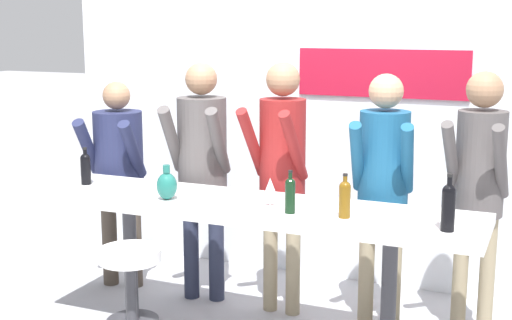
{
  "coord_description": "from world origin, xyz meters",
  "views": [
    {
      "loc": [
        1.71,
        -3.9,
        2.03
      ],
      "look_at": [
        0.0,
        0.1,
        1.19
      ],
      "focal_mm": 50.0,
      "sensor_mm": 36.0,
      "label": 1
    }
  ],
  "objects_px": {
    "tasting_table": "(250,221)",
    "bar_stool": "(131,293)",
    "person_center_right": "(479,174)",
    "wine_glass_0": "(270,186)",
    "person_left": "(202,155)",
    "decorative_vase": "(167,186)",
    "person_center_left": "(282,158)",
    "wine_bottle_2": "(448,205)",
    "wine_bottle_1": "(86,167)",
    "wine_bottle_0": "(345,197)",
    "person_center": "(383,173)",
    "wine_bottle_3": "(290,194)",
    "person_far_left": "(118,163)"
  },
  "relations": [
    {
      "from": "person_center_right",
      "to": "wine_glass_0",
      "type": "relative_size",
      "value": 9.84
    },
    {
      "from": "bar_stool",
      "to": "wine_bottle_2",
      "type": "xyz_separation_m",
      "value": [
        1.67,
        0.5,
        0.57
      ]
    },
    {
      "from": "tasting_table",
      "to": "wine_glass_0",
      "type": "distance_m",
      "value": 0.29
    },
    {
      "from": "bar_stool",
      "to": "wine_bottle_2",
      "type": "bearing_deg",
      "value": 16.64
    },
    {
      "from": "decorative_vase",
      "to": "wine_bottle_3",
      "type": "bearing_deg",
      "value": -0.26
    },
    {
      "from": "wine_bottle_0",
      "to": "bar_stool",
      "type": "bearing_deg",
      "value": -153.71
    },
    {
      "from": "tasting_table",
      "to": "wine_glass_0",
      "type": "xyz_separation_m",
      "value": [
        0.15,
        -0.04,
        0.24
      ]
    },
    {
      "from": "wine_bottle_0",
      "to": "person_center_left",
      "type": "bearing_deg",
      "value": 133.61
    },
    {
      "from": "person_far_left",
      "to": "decorative_vase",
      "type": "bearing_deg",
      "value": -50.67
    },
    {
      "from": "decorative_vase",
      "to": "person_center",
      "type": "bearing_deg",
      "value": 30.87
    },
    {
      "from": "person_center",
      "to": "person_center_right",
      "type": "relative_size",
      "value": 0.98
    },
    {
      "from": "person_left",
      "to": "wine_bottle_2",
      "type": "height_order",
      "value": "person_left"
    },
    {
      "from": "person_left",
      "to": "wine_glass_0",
      "type": "xyz_separation_m",
      "value": [
        0.78,
        -0.62,
        -0.03
      ]
    },
    {
      "from": "wine_bottle_0",
      "to": "wine_glass_0",
      "type": "height_order",
      "value": "wine_bottle_0"
    },
    {
      "from": "bar_stool",
      "to": "person_left",
      "type": "relative_size",
      "value": 0.44
    },
    {
      "from": "person_left",
      "to": "decorative_vase",
      "type": "height_order",
      "value": "person_left"
    },
    {
      "from": "decorative_vase",
      "to": "person_center_left",
      "type": "bearing_deg",
      "value": 54.43
    },
    {
      "from": "wine_bottle_2",
      "to": "wine_glass_0",
      "type": "xyz_separation_m",
      "value": [
        -1.06,
        0.1,
        -0.02
      ]
    },
    {
      "from": "tasting_table",
      "to": "person_center_left",
      "type": "height_order",
      "value": "person_center_left"
    },
    {
      "from": "person_left",
      "to": "person_center",
      "type": "height_order",
      "value": "person_left"
    },
    {
      "from": "person_center_right",
      "to": "wine_bottle_3",
      "type": "distance_m",
      "value": 1.25
    },
    {
      "from": "person_left",
      "to": "wine_bottle_2",
      "type": "bearing_deg",
      "value": -31.09
    },
    {
      "from": "person_center",
      "to": "decorative_vase",
      "type": "distance_m",
      "value": 1.4
    },
    {
      "from": "person_far_left",
      "to": "person_center_right",
      "type": "height_order",
      "value": "person_center_right"
    },
    {
      "from": "tasting_table",
      "to": "wine_bottle_3",
      "type": "height_order",
      "value": "wine_bottle_3"
    },
    {
      "from": "tasting_table",
      "to": "wine_bottle_2",
      "type": "relative_size",
      "value": 9.15
    },
    {
      "from": "wine_bottle_3",
      "to": "wine_bottle_0",
      "type": "bearing_deg",
      "value": 5.37
    },
    {
      "from": "person_far_left",
      "to": "wine_bottle_2",
      "type": "xyz_separation_m",
      "value": [
        2.56,
        -0.72,
        0.1
      ]
    },
    {
      "from": "wine_bottle_1",
      "to": "wine_bottle_3",
      "type": "distance_m",
      "value": 1.56
    },
    {
      "from": "person_center_left",
      "to": "wine_bottle_3",
      "type": "height_order",
      "value": "person_center_left"
    },
    {
      "from": "person_far_left",
      "to": "wine_bottle_1",
      "type": "bearing_deg",
      "value": -89.2
    },
    {
      "from": "person_center_right",
      "to": "wine_bottle_2",
      "type": "relative_size",
      "value": 5.6
    },
    {
      "from": "person_center",
      "to": "decorative_vase",
      "type": "bearing_deg",
      "value": -157.73
    },
    {
      "from": "wine_bottle_0",
      "to": "decorative_vase",
      "type": "bearing_deg",
      "value": -178.69
    },
    {
      "from": "wine_bottle_1",
      "to": "wine_bottle_3",
      "type": "relative_size",
      "value": 1.01
    },
    {
      "from": "person_far_left",
      "to": "wine_glass_0",
      "type": "xyz_separation_m",
      "value": [
        1.5,
        -0.62,
        0.08
      ]
    },
    {
      "from": "tasting_table",
      "to": "bar_stool",
      "type": "xyz_separation_m",
      "value": [
        -0.46,
        -0.64,
        -0.31
      ]
    },
    {
      "from": "wine_bottle_0",
      "to": "wine_bottle_1",
      "type": "relative_size",
      "value": 1.0
    },
    {
      "from": "bar_stool",
      "to": "wine_bottle_1",
      "type": "relative_size",
      "value": 3.03
    },
    {
      "from": "wine_bottle_0",
      "to": "wine_bottle_2",
      "type": "height_order",
      "value": "wine_bottle_2"
    },
    {
      "from": "person_far_left",
      "to": "decorative_vase",
      "type": "xyz_separation_m",
      "value": [
        0.83,
        -0.71,
        0.05
      ]
    },
    {
      "from": "bar_stool",
      "to": "person_center",
      "type": "relative_size",
      "value": 0.45
    },
    {
      "from": "person_center_right",
      "to": "wine_bottle_0",
      "type": "relative_size",
      "value": 6.8
    },
    {
      "from": "person_left",
      "to": "person_center",
      "type": "xyz_separation_m",
      "value": [
        1.32,
        0.01,
        -0.02
      ]
    },
    {
      "from": "bar_stool",
      "to": "wine_bottle_1",
      "type": "bearing_deg",
      "value": 139.32
    },
    {
      "from": "wine_bottle_0",
      "to": "wine_bottle_2",
      "type": "bearing_deg",
      "value": -4.0
    },
    {
      "from": "tasting_table",
      "to": "person_left",
      "type": "bearing_deg",
      "value": 137.31
    },
    {
      "from": "tasting_table",
      "to": "bar_stool",
      "type": "distance_m",
      "value": 0.85
    },
    {
      "from": "person_center_left",
      "to": "wine_bottle_1",
      "type": "distance_m",
      "value": 1.34
    },
    {
      "from": "person_center_left",
      "to": "wine_bottle_2",
      "type": "relative_size",
      "value": 5.7
    }
  ]
}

